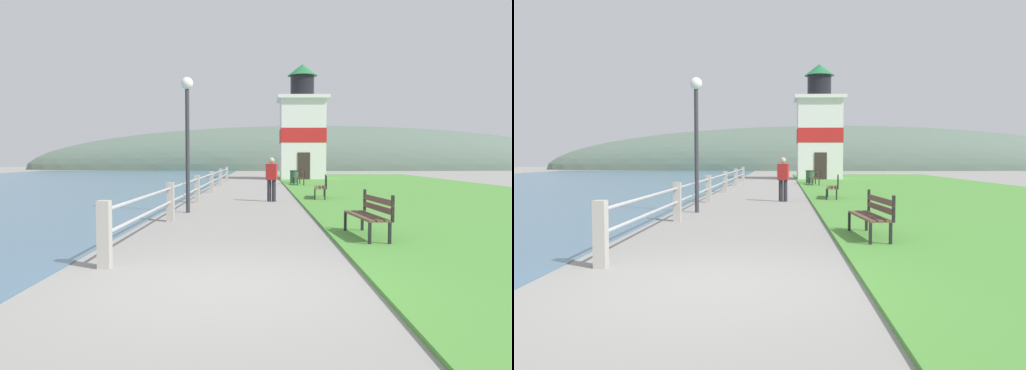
{
  "view_description": "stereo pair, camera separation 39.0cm",
  "coord_description": "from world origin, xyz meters",
  "views": [
    {
      "loc": [
        0.47,
        -6.2,
        1.61
      ],
      "look_at": [
        0.28,
        17.83,
        0.3
      ],
      "focal_mm": 35.0,
      "sensor_mm": 36.0,
      "label": 1
    },
    {
      "loc": [
        0.86,
        -6.2,
        1.61
      ],
      "look_at": [
        0.28,
        17.83,
        0.3
      ],
      "focal_mm": 35.0,
      "sensor_mm": 36.0,
      "label": 2
    }
  ],
  "objects": [
    {
      "name": "trash_bin",
      "position": [
        2.58,
        24.51,
        0.42
      ],
      "size": [
        0.54,
        0.54,
        0.84
      ],
      "color": "#2D5138",
      "rests_on": "ground_plane"
    },
    {
      "name": "distant_hillside",
      "position": [
        8.0,
        62.71,
        0.0
      ],
      "size": [
        80.0,
        16.0,
        12.0
      ],
      "color": "#566B5B",
      "rests_on": "ground_plane"
    },
    {
      "name": "park_bench_near",
      "position": [
        2.65,
        3.58,
        0.54
      ],
      "size": [
        0.63,
        1.77,
        0.94
      ],
      "rotation": [
        0.0,
        0.0,
        3.23
      ],
      "color": "brown",
      "rests_on": "ground_plane"
    },
    {
      "name": "seawall_railing",
      "position": [
        -1.8,
        14.4,
        0.58
      ],
      "size": [
        0.18,
        26.98,
        0.99
      ],
      "color": "#A8A399",
      "rests_on": "ground_plane"
    },
    {
      "name": "grass_verge",
      "position": [
        7.9,
        16.35,
        0.03
      ],
      "size": [
        12.0,
        49.06,
        0.06
      ],
      "color": "#4C8E38",
      "rests_on": "ground_plane"
    },
    {
      "name": "ground_plane",
      "position": [
        0.0,
        0.0,
        0.0
      ],
      "size": [
        160.0,
        160.0,
        0.0
      ],
      "primitive_type": "plane",
      "color": "gray"
    },
    {
      "name": "park_bench_midway",
      "position": [
        2.88,
        13.05,
        0.54
      ],
      "size": [
        0.67,
        1.81,
        0.94
      ],
      "rotation": [
        0.0,
        0.0,
        3.03
      ],
      "color": "brown",
      "rests_on": "ground_plane"
    },
    {
      "name": "person_strolling",
      "position": [
        0.9,
        12.18,
        0.88
      ],
      "size": [
        0.44,
        0.32,
        1.63
      ],
      "rotation": [
        0.0,
        0.0,
        1.29
      ],
      "color": "#28282D",
      "rests_on": "ground_plane"
    },
    {
      "name": "lighthouse",
      "position": [
        3.64,
        31.45,
        3.61
      ],
      "size": [
        3.72,
        3.72,
        8.6
      ],
      "color": "white",
      "rests_on": "ground_plane"
    },
    {
      "name": "park_bench_far",
      "position": [
        2.8,
        22.67,
        0.54
      ],
      "size": [
        0.57,
        1.67,
        0.94
      ],
      "rotation": [
        0.0,
        0.0,
        3.2
      ],
      "color": "brown",
      "rests_on": "ground_plane"
    },
    {
      "name": "lamp_post",
      "position": [
        -1.65,
        8.4,
        2.74
      ],
      "size": [
        0.36,
        0.36,
        3.96
      ],
      "color": "#333338",
      "rests_on": "ground_plane"
    }
  ]
}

